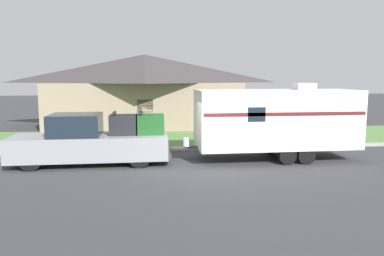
% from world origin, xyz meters
% --- Properties ---
extents(ground_plane, '(120.00, 120.00, 0.00)m').
position_xyz_m(ground_plane, '(0.00, 0.00, 0.00)').
color(ground_plane, '#38383D').
extents(curb_strip, '(80.00, 0.30, 0.14)m').
position_xyz_m(curb_strip, '(0.00, 3.75, 0.07)').
color(curb_strip, '#999993').
rests_on(curb_strip, ground_plane).
extents(lawn_strip, '(80.00, 7.00, 0.03)m').
position_xyz_m(lawn_strip, '(0.00, 7.40, 0.01)').
color(lawn_strip, '#568442').
rests_on(lawn_strip, ground_plane).
extents(house_across_street, '(13.88, 7.98, 5.08)m').
position_xyz_m(house_across_street, '(-1.79, 13.56, 2.63)').
color(house_across_street, gray).
rests_on(house_across_street, ground_plane).
extents(pickup_truck, '(6.25, 2.02, 2.10)m').
position_xyz_m(pickup_truck, '(-3.91, 1.39, 0.94)').
color(pickup_truck, black).
rests_on(pickup_truck, ground_plane).
extents(travel_trailer, '(7.72, 2.42, 3.23)m').
position_xyz_m(travel_trailer, '(3.71, 1.39, 1.74)').
color(travel_trailer, black).
rests_on(travel_trailer, ground_plane).
extents(mailbox, '(0.48, 0.20, 1.32)m').
position_xyz_m(mailbox, '(0.94, 4.33, 1.01)').
color(mailbox, brown).
rests_on(mailbox, ground_plane).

